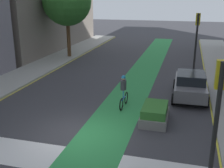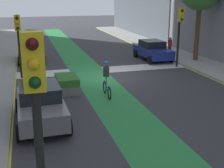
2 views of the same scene
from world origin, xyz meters
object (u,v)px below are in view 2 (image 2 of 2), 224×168
object	(u,v)px
traffic_signal_near_right	(18,34)
car_grey_right_far	(40,104)
traffic_signal_far_right	(37,114)
cyclist_in_lane	(107,78)
traffic_signal_near_left	(180,26)
median_planter	(67,84)
car_blue_left_near	(153,50)
car_green_right_near	(32,51)
pedestrian_sidewalk_left_a	(170,46)

from	to	relation	value
traffic_signal_near_right	car_grey_right_far	size ratio (longest dim) A/B	0.94
traffic_signal_near_right	traffic_signal_far_right	bearing A→B (deg)	91.82
traffic_signal_far_right	cyclist_in_lane	xyz separation A→B (m)	(-3.82, -9.79, -2.22)
traffic_signal_near_left	traffic_signal_far_right	bearing A→B (deg)	54.50
traffic_signal_far_right	median_planter	size ratio (longest dim) A/B	2.19
car_grey_right_far	traffic_signal_near_right	bearing A→B (deg)	-84.06
car_grey_right_far	car_blue_left_near	size ratio (longest dim) A/B	1.00
traffic_signal_near_left	car_blue_left_near	distance (m)	3.72
traffic_signal_near_right	car_grey_right_far	bearing A→B (deg)	95.94
traffic_signal_near_left	traffic_signal_far_right	xyz separation A→B (m)	(10.57, 14.82, 0.22)
car_green_right_near	car_blue_left_near	distance (m)	9.76
car_blue_left_near	cyclist_in_lane	world-z (taller)	cyclist_in_lane
traffic_signal_near_right	car_green_right_near	size ratio (longest dim) A/B	0.93
traffic_signal_near_left	traffic_signal_far_right	distance (m)	18.21
car_blue_left_near	traffic_signal_far_right	bearing A→B (deg)	61.03
car_green_right_near	median_planter	size ratio (longest dim) A/B	2.05
cyclist_in_lane	traffic_signal_far_right	bearing A→B (deg)	68.70
traffic_signal_far_right	car_green_right_near	world-z (taller)	traffic_signal_far_right
car_grey_right_far	pedestrian_sidewalk_left_a	bearing A→B (deg)	-135.26
traffic_signal_near_right	cyclist_in_lane	world-z (taller)	traffic_signal_near_right
traffic_signal_near_right	pedestrian_sidewalk_left_a	xyz separation A→B (m)	(-12.23, -3.89, -1.87)
car_grey_right_far	car_green_right_near	world-z (taller)	same
traffic_signal_near_right	car_green_right_near	world-z (taller)	traffic_signal_near_right
car_grey_right_far	car_green_right_near	xyz separation A→B (m)	(-0.03, -12.85, 0.00)
car_grey_right_far	cyclist_in_lane	size ratio (longest dim) A/B	2.28
car_grey_right_far	pedestrian_sidewalk_left_a	distance (m)	16.12
traffic_signal_near_left	car_grey_right_far	bearing A→B (deg)	36.56
car_green_right_near	median_planter	xyz separation A→B (m)	(-1.59, 8.86, -0.40)
car_blue_left_near	pedestrian_sidewalk_left_a	size ratio (longest dim) A/B	2.78
traffic_signal_near_right	car_blue_left_near	xyz separation A→B (m)	(-10.29, -3.08, -1.99)
traffic_signal_near_right	car_green_right_near	xyz separation A→B (m)	(-0.81, -5.39, -1.99)
pedestrian_sidewalk_left_a	median_planter	xyz separation A→B (m)	(9.82, 7.36, -0.52)
median_planter	traffic_signal_near_right	bearing A→B (deg)	-55.34
cyclist_in_lane	pedestrian_sidewalk_left_a	xyz separation A→B (m)	(-7.94, -8.77, -0.05)
car_blue_left_near	pedestrian_sidewalk_left_a	bearing A→B (deg)	-157.18
traffic_signal_far_right	pedestrian_sidewalk_left_a	xyz separation A→B (m)	(-11.76, -18.56, -2.27)
traffic_signal_far_right	car_grey_right_far	size ratio (longest dim) A/B	1.08
traffic_signal_near_left	traffic_signal_far_right	world-z (taller)	traffic_signal_far_right
traffic_signal_near_right	car_green_right_near	bearing A→B (deg)	-98.55
traffic_signal_near_right	median_planter	world-z (taller)	traffic_signal_near_right
car_grey_right_far	median_planter	distance (m)	4.32
car_grey_right_far	car_blue_left_near	bearing A→B (deg)	-132.09
traffic_signal_near_right	median_planter	bearing A→B (deg)	124.66
car_grey_right_far	pedestrian_sidewalk_left_a	size ratio (longest dim) A/B	2.78
car_green_right_near	pedestrian_sidewalk_left_a	bearing A→B (deg)	172.52
car_grey_right_far	traffic_signal_far_right	bearing A→B (deg)	87.53
traffic_signal_near_right	traffic_signal_far_right	world-z (taller)	traffic_signal_far_right
cyclist_in_lane	median_planter	size ratio (longest dim) A/B	0.89
car_grey_right_far	median_planter	xyz separation A→B (m)	(-1.63, -3.98, -0.40)
car_green_right_near	median_planter	distance (m)	9.01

